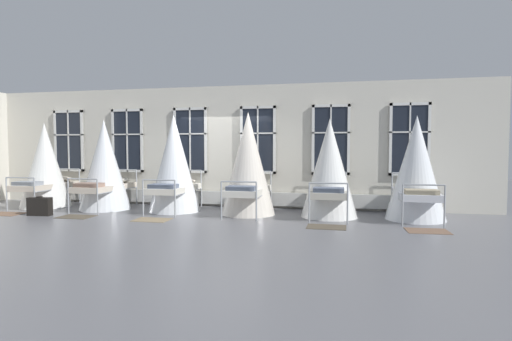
{
  "coord_description": "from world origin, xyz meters",
  "views": [
    {
      "loc": [
        3.24,
        -9.78,
        1.62
      ],
      "look_at": [
        1.15,
        -0.12,
        1.08
      ],
      "focal_mm": 28.25,
      "sensor_mm": 36.0,
      "label": 1
    }
  ],
  "objects": [
    {
      "name": "rug_fifth",
      "position": [
        2.93,
        -1.45,
        0.01
      ],
      "size": [
        0.8,
        0.56,
        0.01
      ],
      "primitive_type": "cube",
      "rotation": [
        0.0,
        0.0,
        -0.01
      ],
      "color": "brown",
      "rests_on": "ground"
    },
    {
      "name": "cot_third",
      "position": [
        -1.02,
        -0.08,
        1.21
      ],
      "size": [
        1.33,
        1.92,
        2.49
      ],
      "rotation": [
        0.0,
        0.0,
        1.59
      ],
      "color": "#9EA3A8",
      "rests_on": "ground"
    },
    {
      "name": "cot_fifth",
      "position": [
        2.93,
        -0.13,
        1.13
      ],
      "size": [
        1.33,
        1.92,
        2.33
      ],
      "rotation": [
        0.0,
        0.0,
        1.59
      ],
      "color": "#9EA3A8",
      "rests_on": "ground"
    },
    {
      "name": "rug_third",
      "position": [
        -0.98,
        -1.45,
        0.01
      ],
      "size": [
        0.81,
        0.58,
        0.01
      ],
      "primitive_type": "cube",
      "rotation": [
        0.0,
        0.0,
        0.02
      ],
      "color": "#8E7A5B",
      "rests_on": "ground"
    },
    {
      "name": "rug_sixth",
      "position": [
        4.88,
        -1.45,
        0.01
      ],
      "size": [
        0.82,
        0.6,
        0.01
      ],
      "primitive_type": "cube",
      "rotation": [
        0.0,
        0.0,
        0.04
      ],
      "color": "brown",
      "rests_on": "ground"
    },
    {
      "name": "rug_second",
      "position": [
        -2.93,
        -1.45,
        0.01
      ],
      "size": [
        0.8,
        0.56,
        0.01
      ],
      "primitive_type": "cube",
      "rotation": [
        0.0,
        0.0,
        0.01
      ],
      "color": "brown",
      "rests_on": "ground"
    },
    {
      "name": "rug_first",
      "position": [
        -4.88,
        -1.45,
        0.01
      ],
      "size": [
        0.81,
        0.57,
        0.01
      ],
      "primitive_type": "cube",
      "rotation": [
        0.0,
        0.0,
        0.02
      ],
      "color": "brown",
      "rests_on": "ground"
    },
    {
      "name": "cot_first",
      "position": [
        -4.84,
        -0.12,
        1.13
      ],
      "size": [
        1.33,
        1.93,
        2.33
      ],
      "rotation": [
        0.0,
        0.0,
        1.6
      ],
      "color": "#9EA3A8",
      "rests_on": "ground"
    },
    {
      "name": "window_bank",
      "position": [
        0.0,
        0.93,
        1.03
      ],
      "size": [
        10.74,
        0.1,
        2.7
      ],
      "color": "black",
      "rests_on": "ground"
    },
    {
      "name": "cot_sixth",
      "position": [
        4.87,
        -0.11,
        1.15
      ],
      "size": [
        1.33,
        1.91,
        2.37
      ],
      "rotation": [
        0.0,
        0.0,
        1.57
      ],
      "color": "#9EA3A8",
      "rests_on": "ground"
    },
    {
      "name": "back_wall_with_windows",
      "position": [
        0.0,
        1.05,
        1.67
      ],
      "size": [
        14.32,
        0.1,
        3.35
      ],
      "primitive_type": "cube",
      "color": "beige",
      "rests_on": "ground"
    },
    {
      "name": "ground",
      "position": [
        0.0,
        0.0,
        0.0
      ],
      "size": [
        26.63,
        26.63,
        0.0
      ],
      "primitive_type": "plane",
      "color": "slate"
    },
    {
      "name": "cot_fourth",
      "position": [
        0.97,
        -0.16,
        1.22
      ],
      "size": [
        1.33,
        1.91,
        2.51
      ],
      "rotation": [
        0.0,
        0.0,
        1.57
      ],
      "color": "#9EA3A8",
      "rests_on": "ground"
    },
    {
      "name": "suitcase_dark",
      "position": [
        -3.91,
        -1.45,
        0.22
      ],
      "size": [
        0.57,
        0.26,
        0.47
      ],
      "rotation": [
        0.0,
        0.0,
        0.09
      ],
      "color": "black",
      "rests_on": "ground"
    },
    {
      "name": "cot_second",
      "position": [
        -2.97,
        -0.16,
        1.15
      ],
      "size": [
        1.33,
        1.91,
        2.38
      ],
      "rotation": [
        0.0,
        0.0,
        1.56
      ],
      "color": "#9EA3A8",
      "rests_on": "ground"
    }
  ]
}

